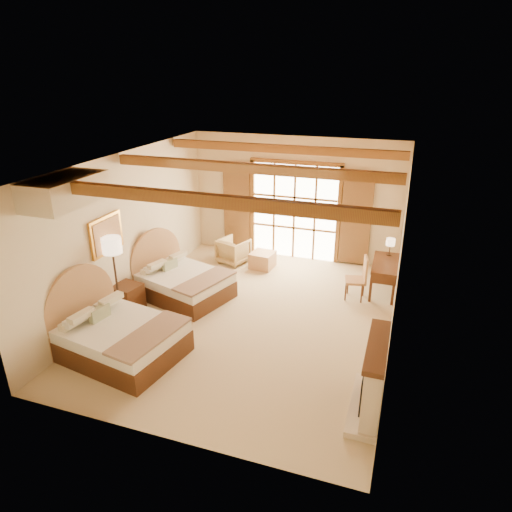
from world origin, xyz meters
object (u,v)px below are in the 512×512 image
at_px(bed_far, 179,281).
at_px(desk, 384,276).
at_px(nightstand, 128,299).
at_px(armchair, 233,251).
at_px(bed_near, 114,334).

bearing_deg(bed_far, desk, 39.18).
relative_size(nightstand, desk, 0.46).
distance_m(bed_far, armchair, 2.22).
bearing_deg(armchair, nightstand, 89.32).
distance_m(bed_far, nightstand, 1.20).
height_order(nightstand, desk, desk).
distance_m(bed_near, nightstand, 1.51).
xyz_separation_m(bed_far, nightstand, (-0.66, -1.00, -0.06)).
bearing_deg(bed_far, bed_near, -73.27).
height_order(bed_near, bed_far, bed_near).
height_order(bed_far, desk, bed_far).
bearing_deg(bed_near, bed_far, 99.24).
distance_m(nightstand, armchair, 3.36).
bearing_deg(bed_near, nightstand, 124.51).
distance_m(bed_near, bed_far, 2.38).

